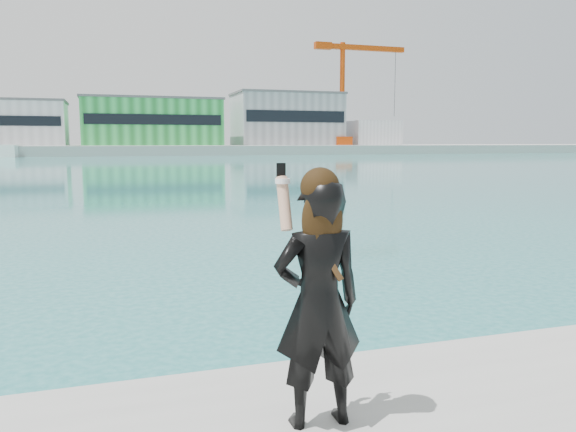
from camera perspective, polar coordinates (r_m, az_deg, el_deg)
far_quay at (r=133.80m, az=-17.08°, el=6.45°), size 320.00×40.00×2.00m
warehouse_white at (r=133.35m, az=-26.76°, el=8.46°), size 24.48×15.35×9.50m
warehouse_green at (r=132.20m, az=-13.66°, el=9.28°), size 30.60×16.36×10.50m
warehouse_grey_right at (r=138.34m, az=-0.14°, el=9.82°), size 25.50×15.35×12.50m
ancillary_shed at (r=144.64m, az=8.52°, el=8.34°), size 12.00×10.00×6.00m
dock_crane at (r=137.83m, az=6.00°, el=12.62°), size 23.00×4.00×24.00m
flagpole_right at (r=127.10m, az=-6.99°, el=9.18°), size 1.28×0.16×8.00m
buoy_near at (r=62.82m, az=-0.44°, el=4.99°), size 0.50×0.50×0.50m
woman at (r=4.00m, az=3.09°, el=-8.10°), size 0.66×0.44×1.88m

